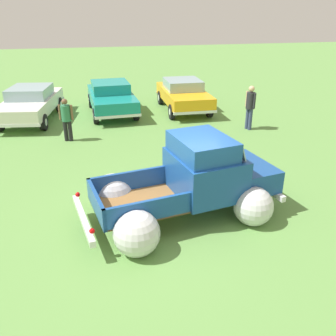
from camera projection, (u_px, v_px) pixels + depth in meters
ground_plane at (179, 216)px, 8.55m from camera, size 80.00×80.00×0.00m
vintage_pickup_truck at (194, 185)px, 8.38m from camera, size 4.88×3.37×1.96m
show_car_0 at (31, 102)px, 15.45m from camera, size 2.60×4.75×1.43m
show_car_1 at (111, 97)px, 16.45m from camera, size 2.12×4.47×1.43m
show_car_2 at (183, 94)px, 16.99m from camera, size 2.00×4.34×1.43m
spectator_1 at (66, 117)px, 12.96m from camera, size 0.53×0.42×1.58m
spectator_2 at (250, 105)px, 14.18m from camera, size 0.43×0.53×1.76m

